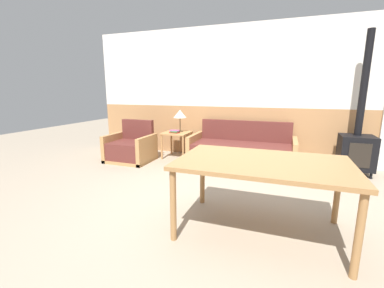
% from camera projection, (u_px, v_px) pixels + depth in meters
% --- Properties ---
extents(ground_plane, '(16.00, 16.00, 0.00)m').
position_uv_depth(ground_plane, '(222.00, 212.00, 3.03)').
color(ground_plane, gray).
extents(wall_back, '(7.20, 0.06, 2.70)m').
position_uv_depth(wall_back, '(255.00, 93.00, 5.16)').
color(wall_back, '#AD7A4C').
rests_on(wall_back, ground_plane).
extents(couch, '(1.96, 0.88, 0.81)m').
position_uv_depth(couch, '(241.00, 152.00, 4.93)').
color(couch, '#B27F4C').
rests_on(couch, ground_plane).
extents(armchair, '(0.87, 0.73, 0.81)m').
position_uv_depth(armchair, '(131.00, 149.00, 5.19)').
color(armchair, '#B27F4C').
rests_on(armchair, ground_plane).
extents(side_table, '(0.54, 0.54, 0.55)m').
position_uv_depth(side_table, '(177.00, 136.00, 5.42)').
color(side_table, '#B27F4C').
rests_on(side_table, ground_plane).
extents(table_lamp, '(0.28, 0.28, 0.46)m').
position_uv_depth(table_lamp, '(180.00, 114.00, 5.40)').
color(table_lamp, '#4C3823').
rests_on(table_lamp, side_table).
extents(book_stack, '(0.22, 0.16, 0.06)m').
position_uv_depth(book_stack, '(175.00, 131.00, 5.31)').
color(book_stack, '#B22823').
rests_on(book_stack, side_table).
extents(dining_table, '(1.63, 1.02, 0.74)m').
position_uv_depth(dining_table, '(262.00, 168.00, 2.50)').
color(dining_table, '#9E7042').
rests_on(dining_table, ground_plane).
extents(wood_stove, '(0.52, 0.49, 2.36)m').
position_uv_depth(wood_stove, '(357.00, 144.00, 4.32)').
color(wood_stove, black).
rests_on(wood_stove, ground_plane).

